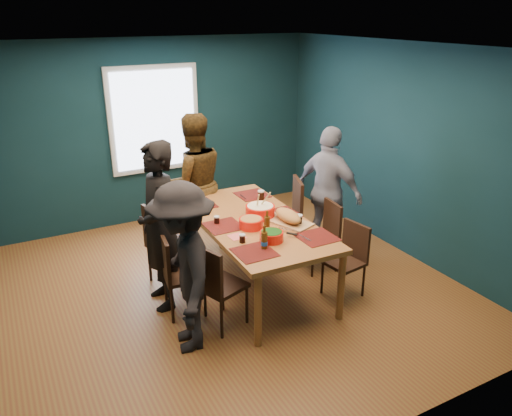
# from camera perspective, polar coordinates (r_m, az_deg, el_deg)

# --- Properties ---
(room) EXTENTS (5.01, 5.01, 2.71)m
(room) POSITION_cam_1_polar(r_m,az_deg,el_deg) (5.59, -4.65, 4.23)
(room) COLOR brown
(room) RESTS_ON ground
(dining_table) EXTENTS (1.19, 2.26, 0.84)m
(dining_table) POSITION_cam_1_polar(r_m,az_deg,el_deg) (5.64, -0.32, -2.12)
(dining_table) COLOR #AB6E33
(dining_table) RESTS_ON floor
(chair_left_far) EXTENTS (0.54, 0.54, 0.98)m
(chair_left_far) POSITION_cam_1_polar(r_m,az_deg,el_deg) (5.86, -10.55, -3.63)
(chair_left_far) COLOR black
(chair_left_far) RESTS_ON floor
(chair_left_mid) EXTENTS (0.46, 0.46, 0.90)m
(chair_left_mid) POSITION_cam_1_polar(r_m,az_deg,el_deg) (5.31, -9.20, -6.92)
(chair_left_mid) COLOR black
(chair_left_mid) RESTS_ON floor
(chair_left_near) EXTENTS (0.53, 0.53, 0.93)m
(chair_left_near) POSITION_cam_1_polar(r_m,az_deg,el_deg) (5.02, -4.72, -8.31)
(chair_left_near) COLOR black
(chair_left_near) RESTS_ON floor
(chair_right_far) EXTENTS (0.59, 0.59, 1.01)m
(chair_right_far) POSITION_cam_1_polar(r_m,az_deg,el_deg) (6.56, 3.82, -0.31)
(chair_right_far) COLOR black
(chair_right_far) RESTS_ON floor
(chair_right_mid) EXTENTS (0.43, 0.43, 0.87)m
(chair_right_mid) POSITION_cam_1_polar(r_m,az_deg,el_deg) (6.23, 7.91, -2.58)
(chair_right_mid) COLOR black
(chair_right_mid) RESTS_ON floor
(chair_right_near) EXTENTS (0.44, 0.44, 0.85)m
(chair_right_near) POSITION_cam_1_polar(r_m,az_deg,el_deg) (5.72, 10.63, -5.18)
(chair_right_near) COLOR black
(chair_right_near) RESTS_ON floor
(person_far_left) EXTENTS (0.47, 0.69, 1.84)m
(person_far_left) POSITION_cam_1_polar(r_m,az_deg,el_deg) (5.35, -11.04, -2.11)
(person_far_left) COLOR black
(person_far_left) RESTS_ON floor
(person_back) EXTENTS (0.95, 0.77, 1.84)m
(person_back) POSITION_cam_1_polar(r_m,az_deg,el_deg) (6.62, -7.16, 2.86)
(person_back) COLOR black
(person_back) RESTS_ON floor
(person_right) EXTENTS (0.69, 1.08, 1.70)m
(person_right) POSITION_cam_1_polar(r_m,az_deg,el_deg) (6.52, 8.31, 1.84)
(person_right) COLOR white
(person_right) RESTS_ON floor
(person_near_left) EXTENTS (0.83, 1.18, 1.66)m
(person_near_left) POSITION_cam_1_polar(r_m,az_deg,el_deg) (4.67, -8.25, -6.85)
(person_near_left) COLOR black
(person_near_left) RESTS_ON floor
(bowl_salad) EXTENTS (0.26, 0.26, 0.11)m
(bowl_salad) POSITION_cam_1_polar(r_m,az_deg,el_deg) (5.39, -0.57, -1.70)
(bowl_salad) COLOR red
(bowl_salad) RESTS_ON dining_table
(bowl_dumpling) EXTENTS (0.34, 0.34, 0.31)m
(bowl_dumpling) POSITION_cam_1_polar(r_m,az_deg,el_deg) (5.66, 0.48, -0.31)
(bowl_dumpling) COLOR red
(bowl_dumpling) RESTS_ON dining_table
(bowl_herbs) EXTENTS (0.24, 0.24, 0.11)m
(bowl_herbs) POSITION_cam_1_polar(r_m,az_deg,el_deg) (5.09, 1.78, -3.19)
(bowl_herbs) COLOR red
(bowl_herbs) RESTS_ON dining_table
(cutting_board) EXTENTS (0.45, 0.69, 0.15)m
(cutting_board) POSITION_cam_1_polar(r_m,az_deg,el_deg) (5.52, 3.68, -1.06)
(cutting_board) COLOR tan
(cutting_board) RESTS_ON dining_table
(small_bowl) EXTENTS (0.15, 0.15, 0.06)m
(small_bowl) POSITION_cam_1_polar(r_m,az_deg,el_deg) (5.97, -5.83, 0.32)
(small_bowl) COLOR black
(small_bowl) RESTS_ON dining_table
(beer_bottle_a) EXTENTS (0.07, 0.07, 0.25)m
(beer_bottle_a) POSITION_cam_1_polar(r_m,az_deg,el_deg) (4.91, 0.95, -3.73)
(beer_bottle_a) COLOR #452A0C
(beer_bottle_a) RESTS_ON dining_table
(beer_bottle_b) EXTENTS (0.06, 0.06, 0.24)m
(beer_bottle_b) POSITION_cam_1_polar(r_m,az_deg,el_deg) (5.28, 1.26, -1.81)
(beer_bottle_b) COLOR #452A0C
(beer_bottle_b) RESTS_ON dining_table
(cola_glass_a) EXTENTS (0.06, 0.06, 0.09)m
(cola_glass_a) POSITION_cam_1_polar(r_m,az_deg,el_deg) (5.06, -1.58, -3.45)
(cola_glass_a) COLOR black
(cola_glass_a) RESTS_ON dining_table
(cola_glass_b) EXTENTS (0.08, 0.08, 0.12)m
(cola_glass_b) POSITION_cam_1_polar(r_m,az_deg,el_deg) (5.48, 4.89, -1.30)
(cola_glass_b) COLOR black
(cola_glass_b) RESTS_ON dining_table
(cola_glass_c) EXTENTS (0.08, 0.08, 0.12)m
(cola_glass_c) POSITION_cam_1_polar(r_m,az_deg,el_deg) (6.20, 0.58, 1.55)
(cola_glass_c) COLOR black
(cola_glass_c) RESTS_ON dining_table
(cola_glass_d) EXTENTS (0.06, 0.06, 0.09)m
(cola_glass_d) POSITION_cam_1_polar(r_m,az_deg,el_deg) (5.51, -4.51, -1.33)
(cola_glass_d) COLOR black
(cola_glass_d) RESTS_ON dining_table
(napkin_a) EXTENTS (0.15, 0.15, 0.00)m
(napkin_a) POSITION_cam_1_polar(r_m,az_deg,el_deg) (5.81, 2.91, -0.53)
(napkin_a) COLOR #E46060
(napkin_a) RESTS_ON dining_table
(napkin_b) EXTENTS (0.17, 0.17, 0.00)m
(napkin_b) POSITION_cam_1_polar(r_m,az_deg,el_deg) (5.20, -2.20, -3.29)
(napkin_b) COLOR #E46060
(napkin_b) RESTS_ON dining_table
(napkin_c) EXTENTS (0.19, 0.19, 0.00)m
(napkin_c) POSITION_cam_1_polar(r_m,az_deg,el_deg) (5.20, 6.27, -3.43)
(napkin_c) COLOR #E46060
(napkin_c) RESTS_ON dining_table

